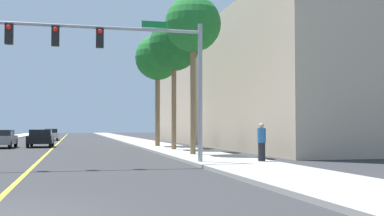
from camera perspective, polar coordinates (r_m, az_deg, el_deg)
ground at (r=51.60m, az=-15.68°, el=-4.07°), size 192.00×192.00×0.00m
sidewalk_right at (r=52.03m, az=-6.21°, el=-4.04°), size 3.72×168.00×0.15m
lane_marking_center at (r=51.60m, az=-15.68°, el=-4.06°), size 0.16×144.00×0.01m
building_right_near at (r=36.22m, az=16.59°, el=3.44°), size 15.01×18.09×10.45m
building_right_far at (r=56.37m, az=4.83°, el=0.49°), size 14.45×19.76×8.80m
traffic_signal_mast at (r=20.81m, az=-8.67°, el=6.38°), size 10.45×0.36×6.13m
palm_near at (r=27.63m, az=0.12°, el=9.83°), size 3.20×3.20×9.00m
palm_mid at (r=33.50m, az=-2.16°, el=7.33°), size 3.54×3.54×8.96m
palm_far at (r=39.45m, az=-4.11°, el=5.91°), size 3.69×3.69×9.07m
car_gray at (r=41.22m, az=-21.70°, el=-3.39°), size 1.94×4.59×1.45m
car_silver at (r=63.09m, az=-16.43°, el=-3.03°), size 1.91×4.25×1.47m
car_black at (r=42.08m, az=-17.56°, el=-3.43°), size 1.98×4.51×1.47m
pedestrian at (r=21.60m, az=8.28°, el=-4.04°), size 0.38×0.38×1.69m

